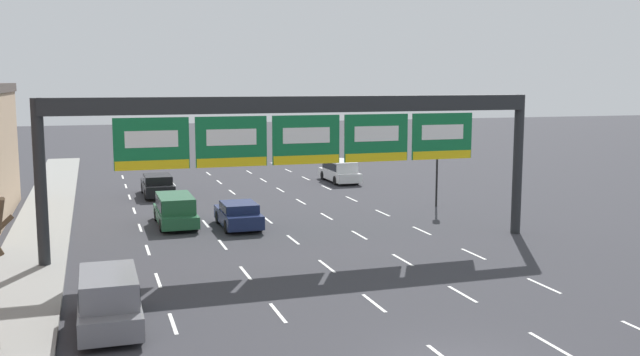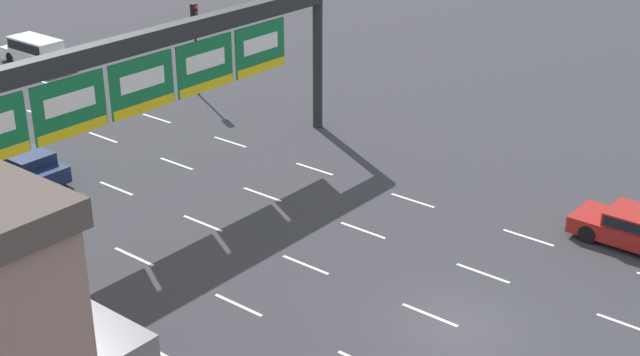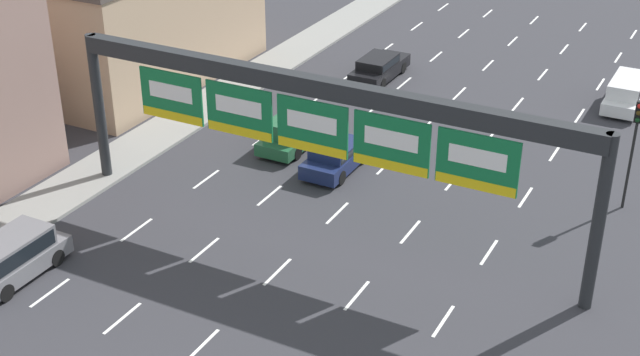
% 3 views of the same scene
% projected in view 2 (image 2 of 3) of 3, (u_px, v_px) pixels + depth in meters
% --- Properties ---
extents(ground_plane, '(220.00, 220.00, 0.00)m').
position_uv_depth(ground_plane, '(458.00, 327.00, 26.90)').
color(ground_plane, '#333338').
extents(lane_dashes, '(13.32, 67.00, 0.01)m').
position_uv_depth(lane_dashes, '(158.00, 205.00, 34.66)').
color(lane_dashes, white).
rests_on(lane_dashes, ground_plane).
extents(sign_gantry, '(21.86, 0.70, 6.69)m').
position_uv_depth(sign_gantry, '(136.00, 67.00, 32.78)').
color(sign_gantry, '#232628').
rests_on(sign_gantry, ground_plane).
extents(car_navy, '(1.83, 4.14, 1.30)m').
position_uv_depth(car_navy, '(23.00, 165.00, 36.54)').
color(car_navy, '#19234C').
rests_on(car_navy, ground_plane).
extents(suv_grey, '(1.81, 4.33, 1.69)m').
position_uv_depth(suv_grey, '(100.00, 352.00, 24.09)').
color(suv_grey, slate).
rests_on(suv_grey, ground_plane).
extents(suv_white, '(1.80, 4.81, 1.58)m').
position_uv_depth(suv_white, '(36.00, 50.00, 51.75)').
color(suv_white, silver).
rests_on(suv_white, ground_plane).
extents(car_red, '(1.92, 4.04, 1.29)m').
position_uv_depth(car_red, '(634.00, 227.00, 31.44)').
color(car_red, maroon).
rests_on(car_red, ground_plane).
extents(traffic_light_near_gantry, '(0.30, 0.35, 4.84)m').
position_uv_depth(traffic_light_near_gantry, '(195.00, 31.00, 45.63)').
color(traffic_light_near_gantry, black).
rests_on(traffic_light_near_gantry, ground_plane).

